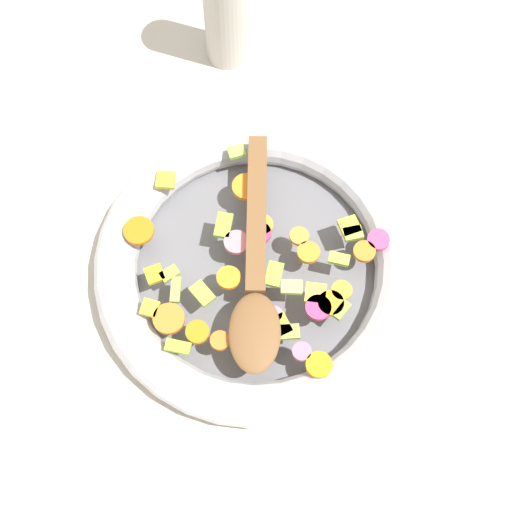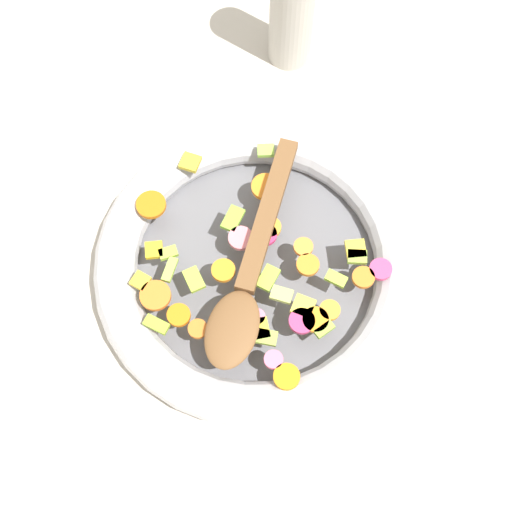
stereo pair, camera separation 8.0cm
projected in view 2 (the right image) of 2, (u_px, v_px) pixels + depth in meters
The scene contains 4 objects.
ground_plane at pixel (256, 272), 0.85m from camera, with size 4.00×4.00×0.00m, color beige.
skillet at pixel (256, 265), 0.83m from camera, with size 0.38×0.38×0.05m.
chopped_vegetables at pixel (254, 273), 0.79m from camera, with size 0.30×0.26×0.01m.
wooden_spoon at pixel (249, 274), 0.78m from camera, with size 0.19×0.26×0.01m.
Camera 2 is at (-0.24, 0.20, 0.79)m, focal length 50.00 mm.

